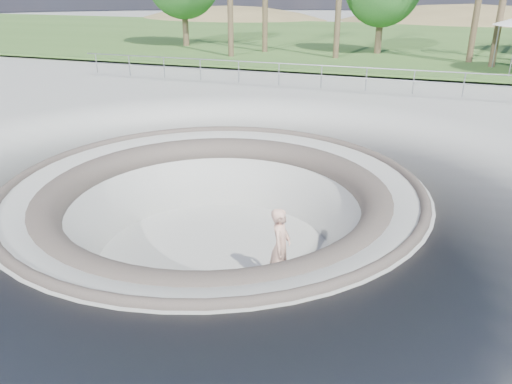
# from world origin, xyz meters

# --- Properties ---
(ground) EXTENTS (180.00, 180.00, 0.00)m
(ground) POSITION_xyz_m (0.00, 0.00, 0.00)
(ground) COLOR #999A95
(ground) RESTS_ON ground
(skate_bowl) EXTENTS (14.00, 14.00, 4.10)m
(skate_bowl) POSITION_xyz_m (0.00, 0.00, -1.83)
(skate_bowl) COLOR #999A95
(skate_bowl) RESTS_ON ground
(grass_strip) EXTENTS (180.00, 36.00, 0.12)m
(grass_strip) POSITION_xyz_m (0.00, 34.00, 0.22)
(grass_strip) COLOR #375C25
(grass_strip) RESTS_ON ground
(distant_hills) EXTENTS (103.20, 45.00, 28.60)m
(distant_hills) POSITION_xyz_m (3.78, 57.17, -7.02)
(distant_hills) COLOR brown
(distant_hills) RESTS_ON ground
(safety_railing) EXTENTS (25.00, 0.06, 1.03)m
(safety_railing) POSITION_xyz_m (0.00, 12.00, 0.69)
(safety_railing) COLOR gray
(safety_railing) RESTS_ON ground
(skateboard) EXTENTS (0.90, 0.57, 0.09)m
(skateboard) POSITION_xyz_m (2.02, -0.96, -1.83)
(skateboard) COLOR olive
(skateboard) RESTS_ON ground
(skater) EXTENTS (0.47, 0.70, 1.87)m
(skater) POSITION_xyz_m (2.02, -0.96, -0.88)
(skater) COLOR #DDA78F
(skater) RESTS_ON skateboard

